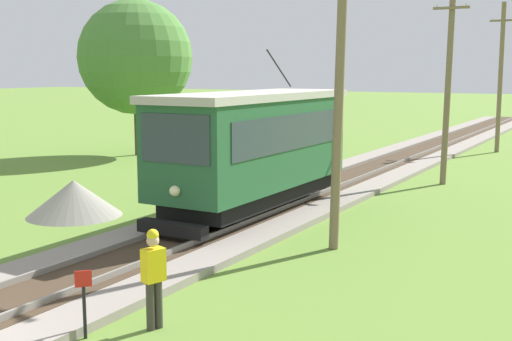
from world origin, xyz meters
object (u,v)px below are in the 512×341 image
at_px(red_tram, 254,146).
at_px(utility_pole_mid, 448,83).
at_px(utility_pole_far, 500,77).
at_px(gravel_pile, 74,198).
at_px(utility_pole_near_tram, 339,81).
at_px(tree_right_near, 135,57).
at_px(track_worker, 154,274).
at_px(trackside_signal_marker, 84,300).

relative_size(red_tram, utility_pole_mid, 1.10).
relative_size(utility_pole_far, gravel_pile, 2.77).
height_order(utility_pole_near_tram, utility_pole_mid, utility_pole_near_tram).
bearing_deg(utility_pole_near_tram, tree_right_near, 143.84).
relative_size(utility_pole_mid, tree_right_near, 0.96).
xyz_separation_m(red_tram, tree_right_near, (-12.89, 10.01, 2.96)).
xyz_separation_m(utility_pole_near_tram, gravel_pile, (-8.48, -0.64, -3.63)).
relative_size(utility_pole_mid, track_worker, 4.37).
distance_m(trackside_signal_marker, gravel_pile, 9.86).
distance_m(red_tram, utility_pole_mid, 9.88).
distance_m(red_tram, utility_pole_near_tram, 4.58).
height_order(trackside_signal_marker, track_worker, track_worker).
xyz_separation_m(utility_pole_far, track_worker, (-0.66, -29.31, -3.16)).
xyz_separation_m(red_tram, gravel_pile, (-4.90, -2.67, -1.63)).
bearing_deg(track_worker, gravel_pile, -18.39).
relative_size(trackside_signal_marker, track_worker, 0.66).
relative_size(red_tram, trackside_signal_marker, 7.24).
bearing_deg(utility_pole_mid, red_tram, -111.64).
xyz_separation_m(trackside_signal_marker, tree_right_near, (-15.07, 19.54, 4.49)).
height_order(utility_pole_far, trackside_signal_marker, utility_pole_far).
bearing_deg(red_tram, utility_pole_near_tram, -29.51).
xyz_separation_m(utility_pole_mid, track_worker, (-0.66, -17.64, -3.01)).
height_order(red_tram, utility_pole_near_tram, utility_pole_near_tram).
bearing_deg(utility_pole_near_tram, utility_pole_mid, 90.00).
bearing_deg(utility_pole_near_tram, utility_pole_far, 90.00).
bearing_deg(gravel_pile, red_tram, 28.54).
distance_m(utility_pole_far, trackside_signal_marker, 30.46).
height_order(utility_pole_far, gravel_pile, utility_pole_far).
bearing_deg(tree_right_near, track_worker, -49.65).
bearing_deg(utility_pole_near_tram, red_tram, 150.49).
bearing_deg(utility_pole_near_tram, trackside_signal_marker, -100.61).
xyz_separation_m(red_tram, track_worker, (2.93, -8.61, -1.21)).
distance_m(utility_pole_mid, track_worker, 17.91).
bearing_deg(gravel_pile, utility_pole_near_tram, 4.30).
xyz_separation_m(utility_pole_mid, gravel_pile, (-8.48, -11.70, -3.43)).
distance_m(track_worker, tree_right_near, 24.79).
bearing_deg(utility_pole_far, utility_pole_near_tram, -90.00).
bearing_deg(trackside_signal_marker, red_tram, 102.88).
height_order(utility_pole_mid, utility_pole_far, utility_pole_far).
relative_size(red_tram, tree_right_near, 1.05).
bearing_deg(gravel_pile, utility_pole_mid, 54.05).
distance_m(utility_pole_near_tram, tree_right_near, 20.43).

